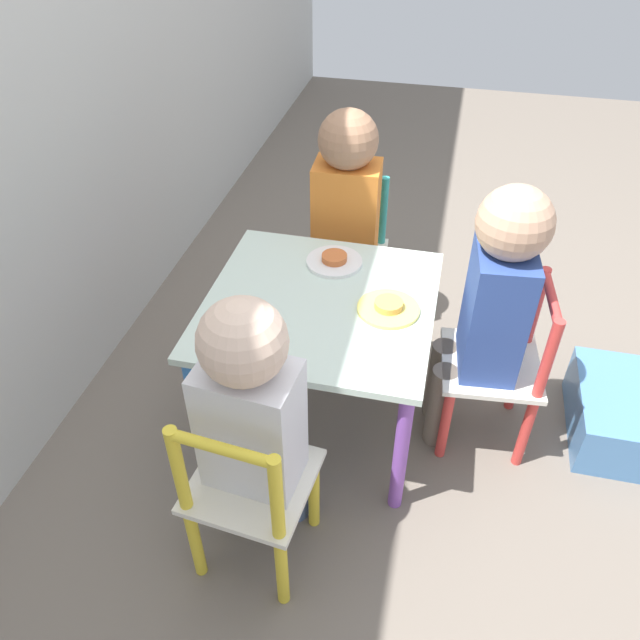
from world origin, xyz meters
TOP-DOWN VIEW (x-y plane):
  - ground_plane at (0.00, 0.00)m, footprint 6.00×6.00m
  - kids_table at (0.00, 0.00)m, footprint 0.59×0.59m
  - chair_red at (0.05, -0.48)m, footprint 0.28×0.28m
  - chair_teal at (0.49, 0.02)m, footprint 0.27×0.27m
  - chair_yellow at (-0.48, 0.05)m, footprint 0.29×0.29m
  - child_front at (0.04, -0.43)m, footprint 0.21×0.23m
  - child_right at (0.43, 0.02)m, footprint 0.23×0.21m
  - child_left at (-0.42, 0.04)m, footprint 0.23×0.21m
  - plate_front at (-0.00, -0.18)m, footprint 0.16×0.16m
  - plate_right at (0.18, 0.00)m, footprint 0.16×0.16m
  - storage_bin at (0.12, -0.84)m, footprint 0.35×0.23m

SIDE VIEW (x-z plane):
  - ground_plane at x=0.00m, z-range 0.00..0.00m
  - storage_bin at x=0.12m, z-range 0.00..0.16m
  - chair_red at x=0.05m, z-range -0.01..0.50m
  - chair_teal at x=0.49m, z-range -0.01..0.50m
  - chair_yellow at x=-0.48m, z-range -0.01..0.50m
  - kids_table at x=0.00m, z-range 0.15..0.58m
  - plate_front at x=0.00m, z-range 0.42..0.45m
  - plate_right at x=0.18m, z-range 0.42..0.45m
  - child_left at x=-0.42m, z-range 0.08..0.83m
  - child_right at x=0.43m, z-range 0.08..0.85m
  - child_front at x=0.04m, z-range 0.08..0.87m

